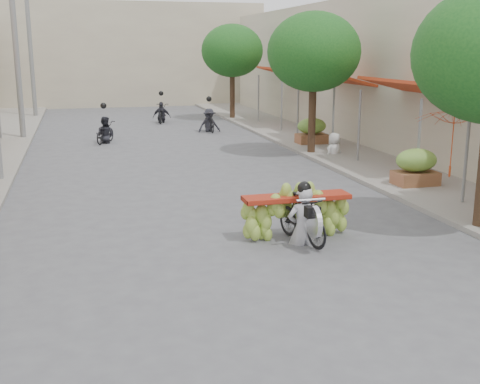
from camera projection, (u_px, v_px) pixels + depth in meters
name	position (u px, v px, depth m)	size (l,w,h in m)	color
ground	(321.00, 344.00, 8.16)	(120.00, 120.00, 0.00)	#58585D
sidewalk_right	(339.00, 148.00, 24.01)	(4.00, 60.00, 0.12)	gray
shophouse_row_right	(470.00, 72.00, 23.64)	(9.77, 40.00, 6.00)	#BAB19A
far_building	(118.00, 54.00, 43.04)	(20.00, 6.00, 7.00)	#B9AD92
utility_pole_far	(16.00, 46.00, 25.59)	(0.60, 0.24, 8.00)	slate
utility_pole_back	(30.00, 46.00, 34.04)	(0.60, 0.24, 8.00)	slate
street_tree_mid	(314.00, 52.00, 21.80)	(3.40, 3.40, 5.25)	#3A2719
street_tree_far	(232.00, 51.00, 33.07)	(3.40, 3.40, 5.25)	#3A2719
produce_crate_mid	(416.00, 164.00, 17.08)	(1.20, 0.88, 1.16)	brown
produce_crate_far	(312.00, 129.00, 24.59)	(1.20, 0.88, 1.16)	brown
banana_motorbike	(300.00, 207.00, 12.41)	(2.28, 1.88, 2.21)	black
market_umbrella	(456.00, 108.00, 14.90)	(2.50, 2.50, 1.77)	#C04219
pedestrian	(335.00, 133.00, 22.12)	(0.88, 0.70, 1.55)	silver
bg_motorbike_a	(104.00, 125.00, 25.38)	(1.21, 1.69, 1.95)	black
bg_motorbike_b	(209.00, 115.00, 28.72)	(1.08, 1.77, 1.95)	black
bg_motorbike_c	(161.00, 108.00, 32.31)	(1.07, 1.85, 1.95)	black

